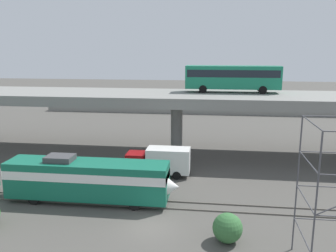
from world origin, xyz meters
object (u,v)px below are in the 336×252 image
(train_locomotive, at_px, (95,178))
(parked_car_1, at_px, (106,97))
(service_truck_west, at_px, (160,161))
(transit_bus_on_overpass, at_px, (232,76))
(parked_car_3, at_px, (262,100))
(parked_car_0, at_px, (312,102))
(parked_car_4, at_px, (211,102))
(parked_car_2, at_px, (168,102))

(train_locomotive, xyz_separation_m, parked_car_1, (-15.34, 53.78, -0.10))
(train_locomotive, bearing_deg, service_truck_west, 57.88)
(transit_bus_on_overpass, height_order, parked_car_3, transit_bus_on_overpass)
(parked_car_0, bearing_deg, parked_car_1, 177.62)
(service_truck_west, distance_m, parked_car_4, 42.12)
(transit_bus_on_overpass, xyz_separation_m, parked_car_2, (-12.10, 29.94, -7.87))
(service_truck_west, relative_size, parked_car_2, 1.52)
(parked_car_1, xyz_separation_m, parked_car_2, (15.80, -5.97, 0.00))
(train_locomotive, xyz_separation_m, parked_car_0, (31.53, 51.83, -0.10))
(service_truck_west, bearing_deg, parked_car_4, -96.86)
(parked_car_1, relative_size, parked_car_3, 1.03)
(transit_bus_on_overpass, xyz_separation_m, service_truck_west, (-7.85, -10.37, -8.33))
(train_locomotive, bearing_deg, transit_bus_on_overpass, 54.89)
(parked_car_2, relative_size, parked_car_4, 0.99)
(parked_car_3, bearing_deg, parked_car_4, 15.84)
(parked_car_1, xyz_separation_m, parked_car_3, (36.37, -1.27, 0.00))
(transit_bus_on_overpass, height_order, service_truck_west, transit_bus_on_overpass)
(parked_car_3, relative_size, parked_car_4, 0.88)
(parked_car_4, bearing_deg, parked_car_0, 6.60)
(parked_car_0, relative_size, parked_car_1, 1.05)
(parked_car_2, relative_size, parked_car_3, 1.12)
(train_locomotive, bearing_deg, parked_car_2, 89.45)
(transit_bus_on_overpass, height_order, parked_car_1, transit_bus_on_overpass)
(parked_car_1, relative_size, parked_car_2, 0.92)
(parked_car_3, bearing_deg, service_truck_west, 70.06)
(transit_bus_on_overpass, bearing_deg, parked_car_0, -119.19)
(train_locomotive, relative_size, parked_car_2, 3.44)
(train_locomotive, height_order, parked_car_4, train_locomotive)
(train_locomotive, xyz_separation_m, transit_bus_on_overpass, (12.56, 17.87, 7.77))
(train_locomotive, height_order, parked_car_1, train_locomotive)
(service_truck_west, height_order, parked_car_1, service_truck_west)
(service_truck_west, height_order, parked_car_2, service_truck_west)
(transit_bus_on_overpass, distance_m, parked_car_3, 36.53)
(parked_car_3, bearing_deg, train_locomotive, 68.17)
(parked_car_0, height_order, parked_car_4, same)
(parked_car_0, distance_m, parked_car_2, 31.33)
(parked_car_1, distance_m, parked_car_3, 36.40)
(parked_car_1, relative_size, parked_car_4, 0.91)
(parked_car_0, distance_m, parked_car_3, 10.52)
(service_truck_west, distance_m, parked_car_3, 47.89)
(train_locomotive, relative_size, parked_car_0, 3.57)
(parked_car_0, distance_m, parked_car_4, 21.94)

